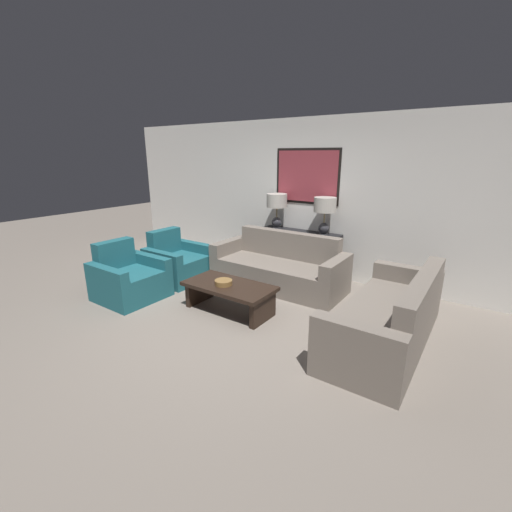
{
  "coord_description": "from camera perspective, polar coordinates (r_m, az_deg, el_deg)",
  "views": [
    {
      "loc": [
        2.68,
        -2.94,
        2.05
      ],
      "look_at": [
        -0.02,
        0.93,
        0.65
      ],
      "focal_mm": 24.0,
      "sensor_mm": 36.0,
      "label": 1
    }
  ],
  "objects": [
    {
      "name": "couch_by_side",
      "position": [
        4.17,
        21.38,
        -9.74
      ],
      "size": [
        0.85,
        2.15,
        0.84
      ],
      "color": "slate",
      "rests_on": "ground_plane"
    },
    {
      "name": "console_table",
      "position": [
        6.03,
        7.03,
        0.44
      ],
      "size": [
        1.44,
        0.4,
        0.79
      ],
      "color": "black",
      "rests_on": "ground_plane"
    },
    {
      "name": "armchair_near_back_wall",
      "position": [
        5.96,
        -12.9,
        -1.17
      ],
      "size": [
        0.86,
        0.88,
        0.83
      ],
      "color": "#1E5B66",
      "rests_on": "ground_plane"
    },
    {
      "name": "armchair_near_camera",
      "position": [
        5.4,
        -20.4,
        -3.67
      ],
      "size": [
        0.86,
        0.88,
        0.83
      ],
      "color": "#1E5B66",
      "rests_on": "ground_plane"
    },
    {
      "name": "table_lamp_right",
      "position": [
        5.67,
        11.4,
        7.73
      ],
      "size": [
        0.36,
        0.36,
        0.61
      ],
      "color": "#333338",
      "rests_on": "console_table"
    },
    {
      "name": "table_lamp_left",
      "position": [
        6.08,
        3.49,
        8.6
      ],
      "size": [
        0.36,
        0.36,
        0.61
      ],
      "color": "#333338",
      "rests_on": "console_table"
    },
    {
      "name": "coffee_table",
      "position": [
        4.64,
        -4.5,
        -5.86
      ],
      "size": [
        1.23,
        0.62,
        0.39
      ],
      "color": "black",
      "rests_on": "ground_plane"
    },
    {
      "name": "couch_by_back_wall",
      "position": [
        5.53,
        3.85,
        -2.1
      ],
      "size": [
        2.15,
        0.85,
        0.84
      ],
      "color": "slate",
      "rests_on": "ground_plane"
    },
    {
      "name": "decorative_bowl",
      "position": [
        4.58,
        -5.44,
        -4.4
      ],
      "size": [
        0.23,
        0.23,
        0.06
      ],
      "color": "olive",
      "rests_on": "coffee_table"
    },
    {
      "name": "back_wall",
      "position": [
        6.09,
        8.58,
        9.55
      ],
      "size": [
        8.37,
        0.12,
        2.65
      ],
      "color": "silver",
      "rests_on": "ground_plane"
    },
    {
      "name": "ground_plane",
      "position": [
        4.48,
        -6.79,
        -10.86
      ],
      "size": [
        20.0,
        20.0,
        0.0
      ],
      "primitive_type": "plane",
      "color": "slate"
    }
  ]
}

